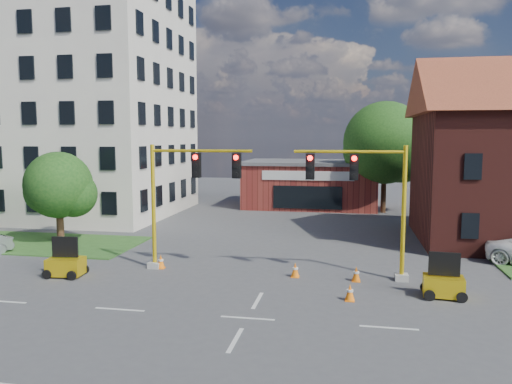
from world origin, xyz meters
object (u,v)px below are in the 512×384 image
signal_mast_west (185,191)px  trailer_east (443,284)px  signal_mast_east (367,195)px  trailer_west (66,265)px

signal_mast_west → trailer_east: 12.45m
signal_mast_east → trailer_west: 14.47m
signal_mast_west → trailer_west: bearing=-156.9°
trailer_east → trailer_west: bearing=-175.1°
signal_mast_west → signal_mast_east: bearing=0.0°
trailer_west → trailer_east: 16.98m
signal_mast_east → trailer_east: (3.08, -2.19, -3.36)m
signal_mast_west → trailer_east: size_ratio=3.44×
signal_mast_east → trailer_east: signal_mast_east is taller
signal_mast_east → trailer_west: bearing=-170.9°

